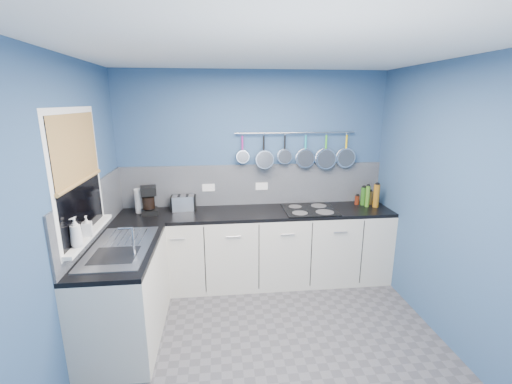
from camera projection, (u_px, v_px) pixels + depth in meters
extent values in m
cube|color=#47474C|center=(271.00, 348.00, 3.11)|extent=(3.20, 3.00, 0.02)
cube|color=white|center=(274.00, 48.00, 2.47)|extent=(3.20, 3.00, 0.02)
cube|color=#2E4B72|center=(253.00, 176.00, 4.25)|extent=(3.20, 0.02, 2.50)
cube|color=#2E4B72|center=(332.00, 338.00, 1.34)|extent=(3.20, 0.02, 2.50)
cube|color=#2E4B72|center=(63.00, 223.00, 2.62)|extent=(0.02, 3.00, 2.50)
cube|color=#2E4B72|center=(457.00, 209.00, 2.96)|extent=(0.02, 3.00, 2.50)
cube|color=gray|center=(253.00, 185.00, 4.25)|extent=(3.20, 0.02, 0.50)
cube|color=gray|center=(95.00, 211.00, 3.23)|extent=(0.02, 1.80, 0.50)
cube|color=beige|center=(256.00, 248.00, 4.16)|extent=(3.20, 0.60, 0.86)
cube|color=black|center=(256.00, 213.00, 4.04)|extent=(3.20, 0.60, 0.04)
cube|color=beige|center=(126.00, 295.00, 3.15)|extent=(0.60, 1.20, 0.86)
cube|color=black|center=(121.00, 249.00, 3.04)|extent=(0.60, 1.20, 0.04)
cube|color=white|center=(78.00, 176.00, 2.84)|extent=(0.01, 1.00, 1.10)
cube|color=black|center=(79.00, 176.00, 2.84)|extent=(0.01, 0.90, 1.00)
cube|color=olive|center=(76.00, 148.00, 2.78)|extent=(0.01, 0.90, 0.55)
cube|color=white|center=(89.00, 234.00, 2.97)|extent=(0.10, 0.98, 0.03)
cube|color=silver|center=(120.00, 247.00, 3.03)|extent=(0.50, 0.95, 0.01)
cube|color=white|center=(209.00, 188.00, 4.18)|extent=(0.15, 0.01, 0.09)
cube|color=white|center=(262.00, 186.00, 4.25)|extent=(0.15, 0.01, 0.09)
cylinder|color=silver|center=(295.00, 133.00, 4.11)|extent=(1.45, 0.02, 0.02)
imported|color=white|center=(76.00, 232.00, 2.65)|extent=(0.12, 0.12, 0.24)
imported|color=white|center=(87.00, 226.00, 2.88)|extent=(0.09, 0.09, 0.17)
cylinder|color=white|center=(140.00, 201.00, 3.96)|extent=(0.14, 0.14, 0.28)
cube|color=silver|center=(184.00, 203.00, 4.06)|extent=(0.29, 0.19, 0.17)
cylinder|color=silver|center=(191.00, 205.00, 4.07)|extent=(0.10, 0.10, 0.12)
cube|color=black|center=(310.00, 210.00, 4.07)|extent=(0.60, 0.53, 0.01)
cylinder|color=brown|center=(370.00, 198.00, 4.29)|extent=(0.07, 0.07, 0.17)
cylinder|color=#265919|center=(363.00, 196.00, 4.26)|extent=(0.07, 0.07, 0.22)
cylinder|color=#4C190C|center=(357.00, 200.00, 4.28)|extent=(0.06, 0.06, 0.11)
cylinder|color=#8C5914|center=(376.00, 196.00, 4.17)|extent=(0.07, 0.07, 0.28)
cylinder|color=#3F721E|center=(368.00, 196.00, 4.18)|extent=(0.05, 0.05, 0.26)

